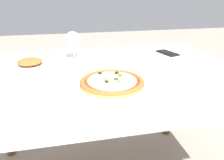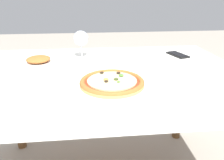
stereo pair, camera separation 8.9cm
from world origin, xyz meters
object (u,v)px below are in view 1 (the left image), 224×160
object	(u,v)px
pizza_plate	(112,83)
side_plate	(30,64)
dining_table	(100,88)
fork	(36,111)
cell_phone	(167,53)
wine_glass_far_left	(73,40)

from	to	relation	value
pizza_plate	side_plate	size ratio (longest dim) A/B	1.35
dining_table	fork	bearing A→B (deg)	-129.83
dining_table	cell_phone	bearing A→B (deg)	28.67
dining_table	fork	xyz separation A→B (m)	(-0.26, -0.31, 0.08)
wine_glass_far_left	fork	bearing A→B (deg)	-104.99
wine_glass_far_left	side_plate	world-z (taller)	wine_glass_far_left
fork	cell_phone	size ratio (longest dim) A/B	1.07
dining_table	pizza_plate	size ratio (longest dim) A/B	4.76
wine_glass_far_left	side_plate	xyz separation A→B (m)	(-0.23, -0.08, -0.10)
dining_table	fork	world-z (taller)	fork
fork	cell_phone	world-z (taller)	cell_phone
fork	side_plate	world-z (taller)	side_plate
pizza_plate	wine_glass_far_left	xyz separation A→B (m)	(-0.13, 0.42, 0.10)
fork	cell_phone	distance (m)	0.93
fork	cell_phone	bearing A→B (deg)	37.93
dining_table	cell_phone	distance (m)	0.54
pizza_plate	fork	distance (m)	0.32
wine_glass_far_left	dining_table	bearing A→B (deg)	-66.42
cell_phone	side_plate	world-z (taller)	side_plate
fork	cell_phone	xyz separation A→B (m)	(0.73, 0.57, 0.00)
dining_table	side_plate	size ratio (longest dim) A/B	6.43
pizza_plate	cell_phone	xyz separation A→B (m)	(0.45, 0.42, -0.01)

